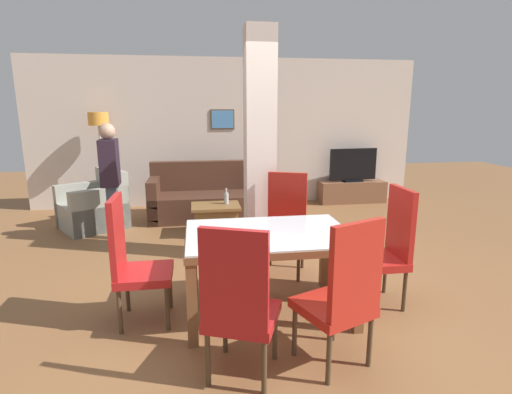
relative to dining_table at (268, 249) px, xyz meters
The scene contains 17 objects.
ground_plane 0.60m from the dining_table, ahead, with size 18.00×18.00×0.00m, color brown.
back_wall 4.32m from the dining_table, 90.00° to the left, with size 7.20×0.09×2.70m.
divider_pillar 1.53m from the dining_table, 84.25° to the left, with size 0.34×0.32×2.70m.
dining_table is the anchor object (origin of this frame).
dining_chair_near_right 0.95m from the dining_table, 67.65° to the right, with size 0.60×0.60×1.11m.
dining_chair_near_left 0.97m from the dining_table, 111.63° to the right, with size 0.60×0.60×1.11m.
dining_chair_head_left 1.16m from the dining_table, behind, with size 0.46×0.46×1.11m.
dining_chair_far_right 0.97m from the dining_table, 68.40° to the left, with size 0.60×0.60×1.11m.
dining_chair_head_right 1.12m from the dining_table, ahead, with size 0.46×0.46×1.11m.
sofa 3.34m from the dining_table, 96.39° to the left, with size 2.02×0.87×0.92m.
armchair 3.67m from the dining_table, 126.19° to the left, with size 1.16×1.15×0.88m.
coffee_table 2.39m from the dining_table, 98.50° to the left, with size 0.69×0.52×0.44m.
bottle 2.40m from the dining_table, 94.48° to the left, with size 0.07×0.07×0.23m.
tv_stand 4.65m from the dining_table, 59.10° to the left, with size 1.28×0.40×0.41m.
tv_screen 4.64m from the dining_table, 59.10° to the left, with size 0.95×0.23×0.64m.
floor_lamp 4.57m from the dining_table, 119.60° to the left, with size 0.33×0.33×1.74m.
standing_person 2.88m from the dining_table, 127.82° to the left, with size 0.24×0.39×1.61m.
Camera 1 is at (-0.60, -3.28, 1.82)m, focal length 28.00 mm.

